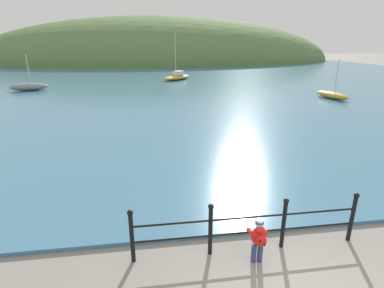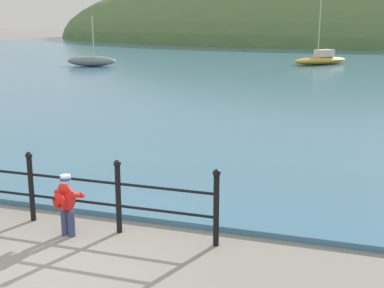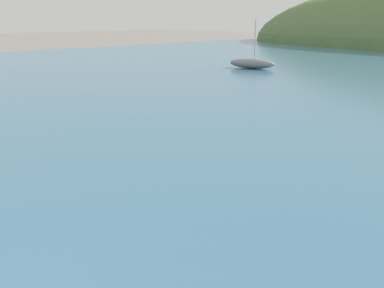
{
  "view_description": "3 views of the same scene",
  "coord_description": "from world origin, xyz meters",
  "px_view_note": "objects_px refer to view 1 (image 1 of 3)",
  "views": [
    {
      "loc": [
        -2.46,
        -3.71,
        4.33
      ],
      "look_at": [
        -1.2,
        5.02,
        1.28
      ],
      "focal_mm": 28.0,
      "sensor_mm": 36.0,
      "label": 1
    },
    {
      "loc": [
        3.92,
        -5.76,
        3.44
      ],
      "look_at": [
        0.6,
        4.3,
        0.84
      ],
      "focal_mm": 50.0,
      "sensor_mm": 36.0,
      "label": 2
    },
    {
      "loc": [
        4.42,
        -0.01,
        3.34
      ],
      "look_at": [
        -1.41,
        6.38,
        0.91
      ],
      "focal_mm": 42.0,
      "sensor_mm": 36.0,
      "label": 3
    }
  ],
  "objects_px": {
    "boat_red_dinghy": "(332,95)",
    "boat_far_right": "(177,77)",
    "boat_blue_hull": "(29,87)",
    "child_in_coat": "(259,237)"
  },
  "relations": [
    {
      "from": "boat_red_dinghy",
      "to": "boat_blue_hull",
      "type": "distance_m",
      "value": 25.79
    },
    {
      "from": "child_in_coat",
      "to": "boat_blue_hull",
      "type": "distance_m",
      "value": 27.16
    },
    {
      "from": "boat_red_dinghy",
      "to": "boat_far_right",
      "type": "distance_m",
      "value": 17.24
    },
    {
      "from": "child_in_coat",
      "to": "boat_red_dinghy",
      "type": "distance_m",
      "value": 20.48
    },
    {
      "from": "child_in_coat",
      "to": "boat_red_dinghy",
      "type": "relative_size",
      "value": 0.31
    },
    {
      "from": "boat_red_dinghy",
      "to": "child_in_coat",
      "type": "bearing_deg",
      "value": -125.98
    },
    {
      "from": "boat_red_dinghy",
      "to": "boat_blue_hull",
      "type": "relative_size",
      "value": 0.97
    },
    {
      "from": "boat_red_dinghy",
      "to": "boat_far_right",
      "type": "relative_size",
      "value": 0.63
    },
    {
      "from": "boat_red_dinghy",
      "to": "boat_far_right",
      "type": "height_order",
      "value": "boat_far_right"
    },
    {
      "from": "boat_red_dinghy",
      "to": "boat_blue_hull",
      "type": "bearing_deg",
      "value": 163.19
    }
  ]
}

